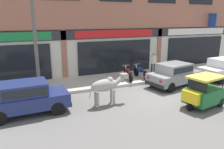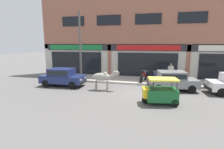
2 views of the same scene
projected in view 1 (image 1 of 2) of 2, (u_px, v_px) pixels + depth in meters
ground_plane at (156, 96)px, 11.92m from camera, size 90.00×90.00×0.00m
sidewalk at (125, 78)px, 15.27m from camera, size 19.00×3.16×0.16m
shop_building at (115, 12)px, 15.78m from camera, size 23.00×1.40×9.61m
cow at (107, 85)px, 10.54m from camera, size 2.15×0.65×1.61m
car_0 at (174, 73)px, 13.56m from camera, size 3.80×2.23×1.46m
car_1 at (26, 96)px, 9.60m from camera, size 3.65×1.70×1.46m
car_2 at (224, 68)px, 15.12m from camera, size 3.70×1.86×1.46m
auto_rickshaw at (203, 94)px, 10.38m from camera, size 2.10×1.45×1.52m
motorcycle_0 at (128, 74)px, 14.47m from camera, size 0.65×1.79×0.88m
motorcycle_1 at (141, 73)px, 14.88m from camera, size 0.52×1.81×0.88m
pedestrian at (153, 61)px, 15.69m from camera, size 0.48×0.32×1.60m
utility_pole at (35, 37)px, 11.13m from camera, size 0.18×0.18×6.09m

